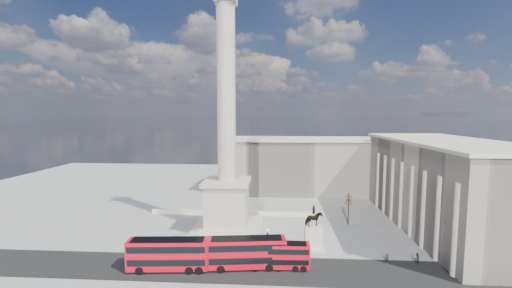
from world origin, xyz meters
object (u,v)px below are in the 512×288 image
object	(u,v)px
equestrian_statue	(313,234)
pedestrian_crossing	(247,241)
nelsons_column	(227,169)
red_bus_c	(277,255)
pedestrian_standing	(417,258)
red_bus_a	(169,254)
red_bus_b	(247,252)
victorian_lamp	(267,244)
pedestrian_walking	(387,258)

from	to	relation	value
equestrian_statue	pedestrian_crossing	distance (m)	11.97
nelsons_column	red_bus_c	size ratio (longest dim) A/B	4.92
red_bus_c	pedestrian_standing	distance (m)	22.56
red_bus_a	red_bus_b	distance (m)	11.99
red_bus_a	pedestrian_standing	bearing A→B (deg)	2.26
nelsons_column	victorian_lamp	bearing A→B (deg)	-58.38
nelsons_column	red_bus_a	world-z (taller)	nelsons_column
red_bus_b	equestrian_statue	xyz separation A→B (m)	(11.06, 7.75, 0.16)
pedestrian_walking	pedestrian_standing	size ratio (longest dim) A/B	0.88
red_bus_b	nelsons_column	bearing A→B (deg)	103.30
pedestrian_walking	pedestrian_crossing	size ratio (longest dim) A/B	0.80
pedestrian_crossing	equestrian_statue	bearing A→B (deg)	-145.89
red_bus_c	equestrian_statue	world-z (taller)	equestrian_statue
victorian_lamp	pedestrian_crossing	xyz separation A→B (m)	(-3.88, 7.49, -2.60)
red_bus_a	red_bus_c	distance (m)	16.60
red_bus_a	pedestrian_crossing	size ratio (longest dim) A/B	6.37
pedestrian_walking	victorian_lamp	bearing A→B (deg)	-173.98
nelsons_column	red_bus_b	world-z (taller)	nelsons_column
red_bus_b	red_bus_c	distance (m)	4.63
red_bus_a	equestrian_statue	world-z (taller)	equestrian_statue
pedestrian_walking	pedestrian_standing	xyz separation A→B (m)	(4.62, 0.00, 0.11)
nelsons_column	red_bus_c	xyz separation A→B (m)	(9.99, -14.39, -10.78)
nelsons_column	equestrian_statue	size ratio (longest dim) A/B	6.32
nelsons_column	victorian_lamp	xyz separation A→B (m)	(8.49, -13.78, -9.35)
nelsons_column	red_bus_a	bearing A→B (deg)	-112.15
nelsons_column	pedestrian_walking	world-z (taller)	nelsons_column
red_bus_c	red_bus_a	bearing A→B (deg)	-176.19
nelsons_column	red_bus_a	distance (m)	20.17
victorian_lamp	pedestrian_walking	distance (m)	19.56
pedestrian_standing	pedestrian_crossing	xyz separation A→B (m)	(-27.72, 5.21, 0.08)
victorian_lamp	pedestrian_standing	size ratio (longest dim) A/B	3.43
nelsons_column	pedestrian_crossing	bearing A→B (deg)	-53.77
red_bus_c	equestrian_statue	size ratio (longest dim) A/B	1.29
red_bus_c	pedestrian_walking	size ratio (longest dim) A/B	6.52
victorian_lamp	red_bus_c	bearing A→B (deg)	-22.18
nelsons_column	pedestrian_walking	bearing A→B (deg)	-22.54
red_bus_a	red_bus_b	size ratio (longest dim) A/B	1.01
red_bus_b	equestrian_statue	distance (m)	13.51
red_bus_b	pedestrian_standing	xyz separation A→B (m)	(26.95, 3.13, -1.67)
red_bus_c	victorian_lamp	world-z (taller)	victorian_lamp
victorian_lamp	pedestrian_walking	world-z (taller)	victorian_lamp
equestrian_statue	red_bus_c	bearing A→B (deg)	-130.61
pedestrian_standing	pedestrian_walking	bearing A→B (deg)	-35.90
pedestrian_walking	pedestrian_standing	bearing A→B (deg)	-0.75
red_bus_a	equestrian_statue	size ratio (longest dim) A/B	1.56
red_bus_b	pedestrian_crossing	bearing A→B (deg)	88.38
red_bus_b	pedestrian_crossing	xyz separation A→B (m)	(-0.77, 8.34, -1.59)
red_bus_a	victorian_lamp	size ratio (longest dim) A/B	2.03
red_bus_b	red_bus_c	size ratio (longest dim) A/B	1.21
nelsons_column	pedestrian_standing	xyz separation A→B (m)	(32.33, -11.50, -12.03)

